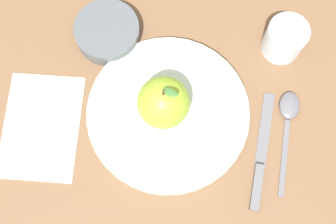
{
  "coord_description": "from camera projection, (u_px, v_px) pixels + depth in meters",
  "views": [
    {
      "loc": [
        0.0,
        -0.18,
        0.72
      ],
      "look_at": [
        -0.01,
        0.02,
        0.02
      ],
      "focal_mm": 47.78,
      "sensor_mm": 36.0,
      "label": 1
    }
  ],
  "objects": [
    {
      "name": "linen_napkin",
      "position": [
        41.0,
        126.0,
        0.74
      ],
      "size": [
        0.13,
        0.18,
        0.0
      ],
      "primitive_type": "cube",
      "rotation": [
        0.0,
        0.0,
        6.27
      ],
      "color": "silver",
      "rests_on": "ground_plane"
    },
    {
      "name": "side_bowl",
      "position": [
        107.0,
        31.0,
        0.76
      ],
      "size": [
        0.11,
        0.11,
        0.04
      ],
      "color": "#4C5156",
      "rests_on": "ground_plane"
    },
    {
      "name": "dinner_plate",
      "position": [
        168.0,
        113.0,
        0.73
      ],
      "size": [
        0.27,
        0.27,
        0.02
      ],
      "color": "#B2C6B2",
      "rests_on": "ground_plane"
    },
    {
      "name": "knife",
      "position": [
        260.0,
        160.0,
        0.72
      ],
      "size": [
        0.04,
        0.2,
        0.01
      ],
      "color": "#59595E",
      "rests_on": "ground_plane"
    },
    {
      "name": "spoon",
      "position": [
        288.0,
        117.0,
        0.74
      ],
      "size": [
        0.04,
        0.18,
        0.01
      ],
      "color": "#59595E",
      "rests_on": "ground_plane"
    },
    {
      "name": "cup",
      "position": [
        285.0,
        38.0,
        0.74
      ],
      "size": [
        0.07,
        0.07,
        0.06
      ],
      "color": "silver",
      "rests_on": "ground_plane"
    },
    {
      "name": "apple",
      "position": [
        163.0,
        102.0,
        0.69
      ],
      "size": [
        0.08,
        0.08,
        0.1
      ],
      "color": "#8CB22D",
      "rests_on": "dinner_plate"
    },
    {
      "name": "ground_plane",
      "position": [
        174.0,
        125.0,
        0.74
      ],
      "size": [
        2.4,
        2.4,
        0.0
      ],
      "primitive_type": "plane",
      "color": "brown"
    }
  ]
}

